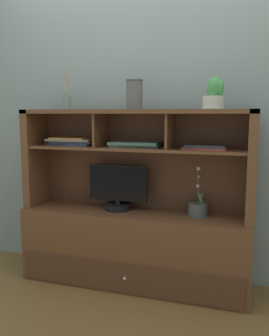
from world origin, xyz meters
TOP-DOWN VIEW (x-y plane):
  - floor_plane at (0.00, 0.00)m, footprint 6.00×6.00m
  - back_wall at (0.00, 0.24)m, footprint 6.00×0.02m
  - media_console at (0.00, 0.01)m, footprint 1.68×0.45m
  - tv_monitor at (-0.14, 0.02)m, footprint 0.45×0.20m
  - potted_orchid at (0.46, 0.03)m, footprint 0.16×0.16m
  - magazine_stack_left at (0.51, -0.02)m, footprint 0.31×0.19m
  - magazine_stack_centre at (-0.51, 0.03)m, footprint 0.38×0.21m
  - magazine_stack_right at (0.00, 0.01)m, footprint 0.38×0.23m
  - diffuser_bottle at (-0.55, 0.02)m, footprint 0.07×0.07m
  - potted_succulent at (0.55, 0.00)m, footprint 0.16×0.16m
  - ceramic_vase at (0.00, -0.00)m, footprint 0.12×0.12m

SIDE VIEW (x-z plane):
  - floor_plane at x=0.00m, z-range -0.02..0.00m
  - media_console at x=0.00m, z-range -0.25..1.04m
  - potted_orchid at x=0.46m, z-range 0.42..0.78m
  - tv_monitor at x=-0.14m, z-range 0.53..0.87m
  - magazine_stack_left at x=0.51m, z-range 1.02..1.06m
  - magazine_stack_right at x=0.00m, z-range 1.03..1.06m
  - magazine_stack_centre at x=-0.51m, z-range 1.03..1.08m
  - diffuser_bottle at x=-0.55m, z-range 1.20..1.49m
  - potted_succulent at x=0.55m, z-range 1.28..1.49m
  - ceramic_vase at x=0.00m, z-range 1.29..1.50m
  - back_wall at x=0.00m, z-range 0.00..2.80m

